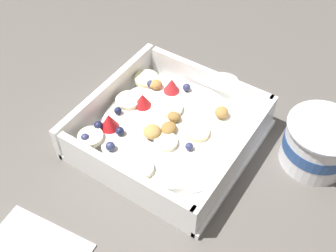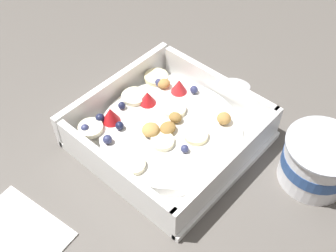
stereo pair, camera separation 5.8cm
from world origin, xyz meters
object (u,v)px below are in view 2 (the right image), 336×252
fruit_bowl (167,130)px  yogurt_cup (318,161)px  folded_napkin (6,245)px  spoon (222,81)px

fruit_bowl → yogurt_cup: yogurt_cup is taller
fruit_bowl → folded_napkin: (0.25, -0.03, -0.02)m
spoon → yogurt_cup: yogurt_cup is taller
fruit_bowl → yogurt_cup: bearing=113.0°
fruit_bowl → folded_napkin: 0.25m
yogurt_cup → folded_napkin: 0.40m
fruit_bowl → spoon: (-0.15, -0.01, -0.01)m
spoon → folded_napkin: (0.40, -0.02, -0.00)m
spoon → folded_napkin: spoon is taller
spoon → yogurt_cup: bearing=70.8°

